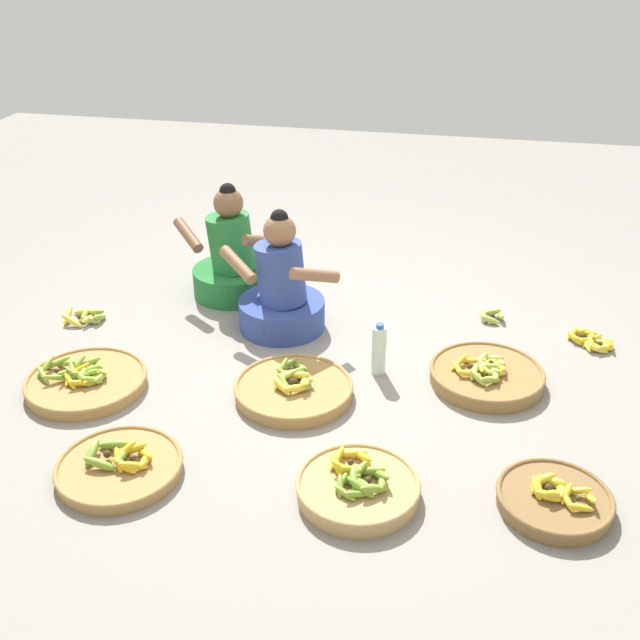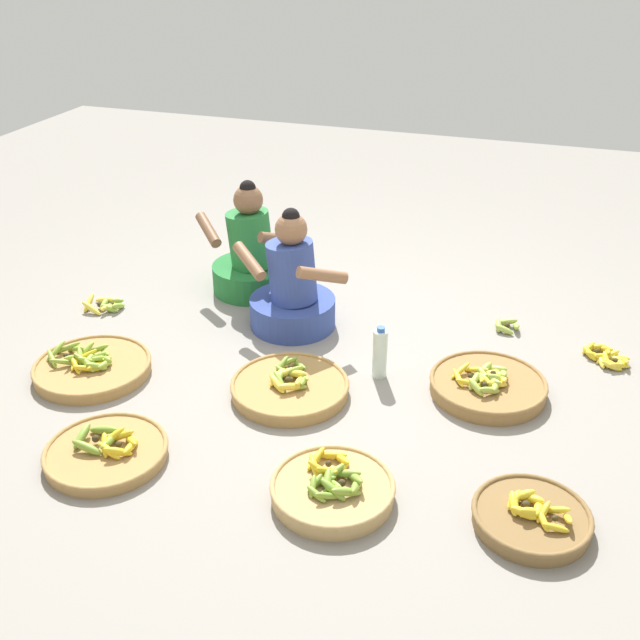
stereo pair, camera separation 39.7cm
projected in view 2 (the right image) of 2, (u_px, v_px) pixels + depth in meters
ground_plane at (331, 358)px, 4.31m from camera, size 10.00×10.00×0.00m
vendor_woman_front at (292, 290)px, 4.54m from camera, size 0.75×0.53×0.76m
vendor_woman_behind at (251, 257)px, 4.98m from camera, size 0.76×0.52×0.76m
banana_basket_front_left at (92, 367)px, 4.15m from camera, size 0.64×0.64×0.14m
banana_basket_mid_left at (531, 517)px, 3.12m from camera, size 0.49×0.49×0.13m
banana_basket_near_bicycle at (488, 385)px, 3.98m from camera, size 0.61×0.61×0.15m
banana_basket_back_right at (290, 386)px, 3.98m from camera, size 0.63×0.63×0.14m
banana_basket_front_right at (333, 488)px, 3.27m from camera, size 0.54×0.54×0.15m
banana_basket_back_center at (106, 451)px, 3.51m from camera, size 0.57×0.57×0.13m
loose_bananas_back_left at (507, 326)px, 4.59m from camera, size 0.16×0.16×0.07m
loose_bananas_mid_right at (105, 305)px, 4.83m from camera, size 0.26×0.20×0.10m
loose_bananas_front_center at (607, 357)px, 4.27m from camera, size 0.28×0.27×0.08m
water_bottle at (380, 353)px, 4.08m from camera, size 0.08×0.08×0.30m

